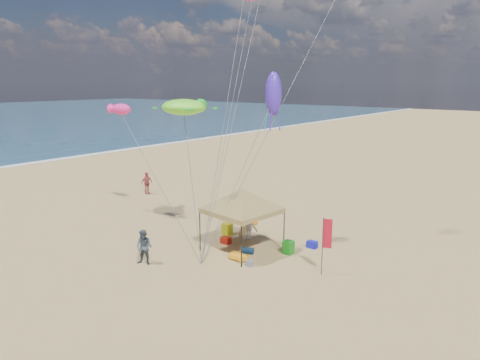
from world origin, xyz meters
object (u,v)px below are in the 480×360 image
at_px(chair_green, 288,247).
at_px(person_near_a, 242,229).
at_px(person_near_b, 144,247).
at_px(feather_flag, 326,237).
at_px(cooler_blue, 312,244).
at_px(chair_yellow, 227,229).
at_px(canopy_tent, 242,191).
at_px(cooler_red, 226,240).
at_px(person_near_c, 250,226).
at_px(person_far_a, 147,183).
at_px(beach_cart, 238,256).

relative_size(chair_green, person_near_a, 0.41).
bearing_deg(person_near_b, feather_flag, 8.54).
height_order(chair_green, person_near_a, person_near_a).
bearing_deg(person_near_a, cooler_blue, -150.39).
height_order(chair_yellow, person_near_a, person_near_a).
xyz_separation_m(feather_flag, cooler_blue, (-2.24, 2.79, -1.72)).
distance_m(chair_green, chair_yellow, 4.53).
xyz_separation_m(canopy_tent, cooler_blue, (2.81, 2.71, -3.14)).
distance_m(feather_flag, cooler_blue, 3.97).
bearing_deg(cooler_red, cooler_blue, 30.18).
distance_m(feather_flag, chair_green, 3.46).
distance_m(canopy_tent, chair_yellow, 4.04).
distance_m(chair_green, person_near_c, 3.09).
height_order(feather_flag, person_near_a, feather_flag).
relative_size(canopy_tent, person_near_b, 3.57).
xyz_separation_m(person_near_a, person_far_a, (-13.26, 4.34, 0.06)).
xyz_separation_m(feather_flag, person_near_a, (-5.66, 0.91, -1.05)).
bearing_deg(canopy_tent, chair_green, 27.79).
bearing_deg(canopy_tent, feather_flag, -0.90).
relative_size(canopy_tent, person_near_a, 3.78).
bearing_deg(feather_flag, chair_yellow, 167.88).
bearing_deg(beach_cart, person_far_a, 156.38).
relative_size(cooler_red, person_near_a, 0.32).
height_order(chair_green, person_near_c, person_near_c).
xyz_separation_m(chair_green, chair_yellow, (-4.51, 0.32, 0.00)).
xyz_separation_m(beach_cart, person_near_c, (-1.45, 2.91, 0.61)).
xyz_separation_m(cooler_red, person_near_c, (0.59, 1.44, 0.62)).
bearing_deg(chair_green, feather_flag, -23.91).
height_order(beach_cart, person_far_a, person_far_a).
bearing_deg(beach_cart, chair_yellow, 137.81).
bearing_deg(feather_flag, cooler_red, 176.78).
height_order(chair_green, person_far_a, person_far_a).
xyz_separation_m(cooler_blue, person_near_c, (-3.59, -0.99, 0.62)).
bearing_deg(person_near_b, beach_cart, 23.54).
bearing_deg(cooler_red, person_near_c, 67.84).
bearing_deg(person_far_a, cooler_red, -108.68).
relative_size(person_near_b, person_far_a, 0.99).
relative_size(cooler_blue, person_near_b, 0.30).
relative_size(chair_green, person_far_a, 0.39).
relative_size(canopy_tent, person_far_a, 3.54).
bearing_deg(cooler_blue, person_near_a, -151.28).
bearing_deg(canopy_tent, beach_cart, -60.57).
distance_m(person_near_a, person_near_c, 0.91).
height_order(canopy_tent, person_near_b, canopy_tent).
height_order(person_near_a, person_near_b, person_near_b).
distance_m(chair_green, person_far_a, 16.60).
bearing_deg(chair_green, beach_cart, -123.42).
relative_size(cooler_blue, person_near_c, 0.33).
relative_size(canopy_tent, chair_green, 9.19).
xyz_separation_m(cooler_blue, chair_yellow, (-5.10, -1.21, 0.16)).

